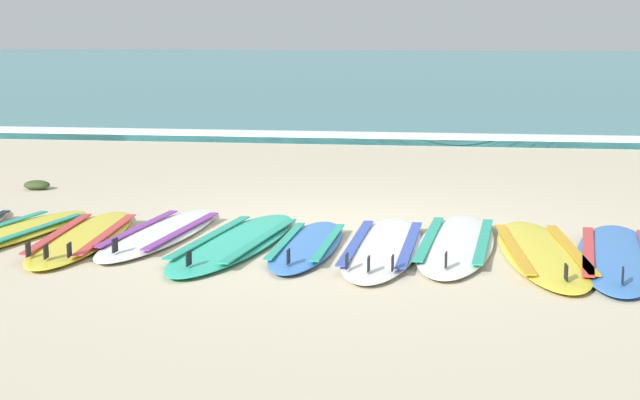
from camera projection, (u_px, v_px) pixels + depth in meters
ground_plane at (341, 236)px, 8.56m from camera, size 80.00×80.00×0.00m
sea at (437, 67)px, 44.39m from camera, size 80.00×60.00×0.10m
wave_foam_strip at (395, 139)px, 15.59m from camera, size 80.00×0.92×0.11m
surfboard_1 at (13, 233)px, 8.53m from camera, size 0.92×2.24×0.18m
surfboard_2 at (83, 237)px, 8.34m from camera, size 0.77×2.39×0.18m
surfboard_3 at (161, 233)px, 8.51m from camera, size 0.81×2.35×0.18m
surfboard_4 at (235, 242)px, 8.15m from camera, size 0.95×2.58×0.18m
surfboard_5 at (307, 245)px, 8.03m from camera, size 0.55×2.02×0.18m
surfboard_6 at (383, 247)px, 7.97m from camera, size 0.68×2.46×0.18m
surfboard_7 at (456, 243)px, 8.11m from camera, size 0.80×2.53×0.18m
surfboard_8 at (542, 253)px, 7.78m from camera, size 0.84×2.57×0.18m
surfboard_9 at (618, 256)px, 7.65m from camera, size 0.93×2.57×0.18m
seaweed_clump_mid_sand at (37, 185)px, 11.02m from camera, size 0.30×0.24×0.10m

